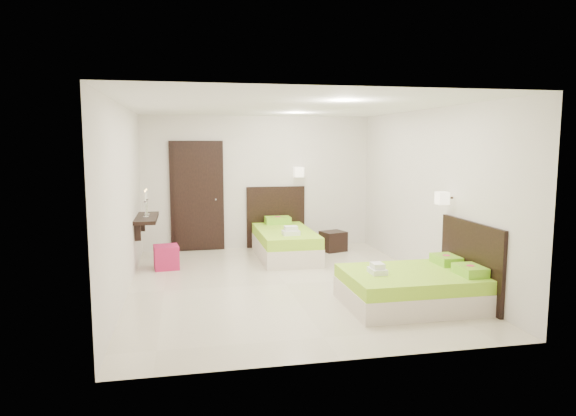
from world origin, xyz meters
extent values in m
plane|color=beige|center=(0.00, 0.00, 0.00)|extent=(5.50, 5.50, 0.00)
cube|color=beige|center=(0.34, 1.78, 0.16)|extent=(0.97, 1.95, 0.31)
cube|color=#87CB20|center=(0.34, 1.78, 0.41)|extent=(0.96, 1.93, 0.19)
cube|color=black|center=(0.34, 2.72, 0.61)|extent=(1.17, 0.05, 1.22)
cube|color=#81C824|center=(0.34, 2.51, 0.57)|extent=(0.49, 0.33, 0.14)
cylinder|color=#E03458|center=(0.34, 2.51, 0.64)|extent=(0.12, 0.12, 0.00)
cube|color=white|center=(0.34, 1.24, 0.55)|extent=(0.29, 0.21, 0.08)
cube|color=white|center=(0.34, 1.24, 0.62)|extent=(0.22, 0.16, 0.08)
cube|color=#FAEBCE|center=(0.78, 2.57, 1.51)|extent=(0.18, 0.18, 0.19)
cylinder|color=#2D2116|center=(0.78, 2.65, 1.51)|extent=(0.03, 0.16, 0.03)
cube|color=beige|center=(1.40, -1.30, 0.14)|extent=(1.71, 1.28, 0.27)
cube|color=#87CB20|center=(1.40, -1.30, 0.36)|extent=(1.69, 1.27, 0.17)
cube|color=black|center=(2.22, -1.30, 0.53)|extent=(0.05, 1.45, 1.07)
cube|color=#81C824|center=(2.04, -1.60, 0.50)|extent=(0.29, 0.43, 0.12)
cylinder|color=#E03458|center=(2.04, -1.60, 0.57)|extent=(0.10, 0.10, 0.00)
cube|color=#81C824|center=(2.04, -1.00, 0.50)|extent=(0.29, 0.43, 0.12)
cylinder|color=#E03458|center=(2.04, -1.00, 0.57)|extent=(0.10, 0.10, 0.00)
cube|color=white|center=(0.93, -1.30, 0.48)|extent=(0.19, 0.26, 0.07)
cube|color=white|center=(0.93, -1.30, 0.55)|extent=(0.14, 0.19, 0.07)
cube|color=#FAEBCE|center=(2.07, -0.76, 1.32)|extent=(0.15, 0.15, 0.17)
cylinder|color=#2D2116|center=(2.15, -0.76, 1.32)|extent=(0.16, 0.03, 0.03)
cube|color=black|center=(1.36, 2.11, 0.19)|extent=(0.53, 0.49, 0.38)
cube|color=#9F1541|center=(-1.76, 1.31, 0.20)|extent=(0.44, 0.44, 0.39)
cube|color=black|center=(-1.20, 2.71, 1.05)|extent=(1.02, 0.06, 2.14)
cube|color=black|center=(-1.20, 2.67, 1.05)|extent=(0.88, 0.04, 2.06)
cylinder|color=silver|center=(-0.85, 2.64, 1.00)|extent=(0.03, 0.10, 0.03)
cube|color=black|center=(-2.08, 1.60, 0.82)|extent=(0.35, 1.20, 0.06)
cube|color=black|center=(-2.19, 1.15, 0.67)|extent=(0.10, 0.04, 0.30)
cube|color=black|center=(-2.19, 2.05, 0.67)|extent=(0.10, 0.04, 0.30)
cylinder|color=silver|center=(-2.08, 1.45, 0.86)|extent=(0.10, 0.10, 0.02)
cylinder|color=silver|center=(-2.08, 1.45, 0.98)|extent=(0.02, 0.02, 0.22)
cone|color=silver|center=(-2.08, 1.45, 1.11)|extent=(0.07, 0.07, 0.04)
cylinder|color=white|center=(-2.08, 1.45, 1.20)|extent=(0.02, 0.02, 0.15)
sphere|color=#FFB23F|center=(-2.08, 1.45, 1.29)|extent=(0.02, 0.02, 0.02)
cylinder|color=silver|center=(-2.08, 1.75, 0.86)|extent=(0.10, 0.10, 0.02)
cylinder|color=silver|center=(-2.08, 1.75, 0.98)|extent=(0.02, 0.02, 0.22)
cone|color=silver|center=(-2.08, 1.75, 1.11)|extent=(0.07, 0.07, 0.04)
cylinder|color=white|center=(-2.08, 1.75, 1.20)|extent=(0.02, 0.02, 0.15)
sphere|color=#FFB23F|center=(-2.08, 1.75, 1.29)|extent=(0.02, 0.02, 0.02)
camera|label=1|loc=(-1.44, -7.27, 2.10)|focal=32.00mm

